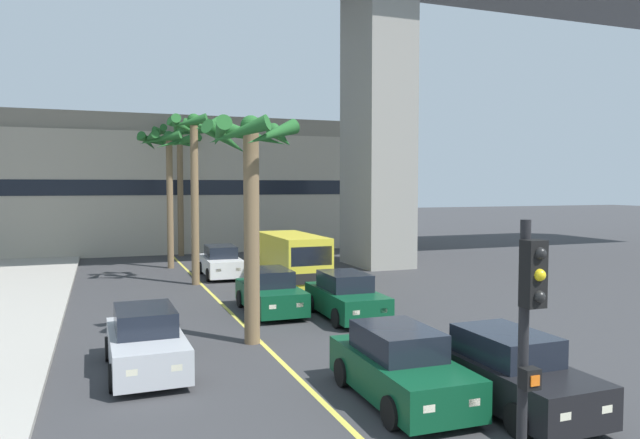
{
  "coord_description": "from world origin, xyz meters",
  "views": [
    {
      "loc": [
        -4.33,
        2.35,
        4.59
      ],
      "look_at": [
        0.0,
        14.0,
        3.87
      ],
      "focal_mm": 33.21,
      "sensor_mm": 36.0,
      "label": 1
    }
  ],
  "objects_px": {
    "car_queue_front": "(346,297)",
    "palm_tree_far_median": "(169,152)",
    "car_queue_fifth": "(221,262)",
    "car_queue_sixth": "(400,367)",
    "palm_tree_near_median": "(195,150)",
    "palm_tree_farthest_median": "(180,151)",
    "delivery_van": "(292,258)",
    "car_queue_second": "(270,292)",
    "car_queue_fourth": "(509,373)",
    "palm_tree_mid_median": "(250,172)",
    "traffic_light_median_near": "(527,350)",
    "car_queue_third": "(146,342)"
  },
  "relations": [
    {
      "from": "palm_tree_farthest_median",
      "to": "car_queue_fifth",
      "type": "bearing_deg",
      "value": -85.54
    },
    {
      "from": "palm_tree_near_median",
      "to": "palm_tree_mid_median",
      "type": "distance_m",
      "value": 10.94
    },
    {
      "from": "car_queue_fourth",
      "to": "car_queue_second",
      "type": "bearing_deg",
      "value": 101.55
    },
    {
      "from": "car_queue_third",
      "to": "car_queue_sixth",
      "type": "height_order",
      "value": "same"
    },
    {
      "from": "car_queue_front",
      "to": "car_queue_third",
      "type": "xyz_separation_m",
      "value": [
        -6.94,
        -3.74,
        0.0
      ]
    },
    {
      "from": "car_queue_fourth",
      "to": "car_queue_sixth",
      "type": "height_order",
      "value": "same"
    },
    {
      "from": "car_queue_second",
      "to": "car_queue_fifth",
      "type": "bearing_deg",
      "value": 90.35
    },
    {
      "from": "car_queue_fifth",
      "to": "car_queue_sixth",
      "type": "relative_size",
      "value": 1.0
    },
    {
      "from": "car_queue_front",
      "to": "car_queue_fourth",
      "type": "distance_m",
      "value": 8.82
    },
    {
      "from": "car_queue_sixth",
      "to": "palm_tree_farthest_median",
      "type": "bearing_deg",
      "value": 92.09
    },
    {
      "from": "delivery_van",
      "to": "palm_tree_near_median",
      "type": "xyz_separation_m",
      "value": [
        -4.02,
        2.0,
        4.93
      ]
    },
    {
      "from": "car_queue_second",
      "to": "car_queue_fifth",
      "type": "relative_size",
      "value": 0.99
    },
    {
      "from": "palm_tree_far_median",
      "to": "palm_tree_farthest_median",
      "type": "distance_m",
      "value": 5.81
    },
    {
      "from": "palm_tree_mid_median",
      "to": "palm_tree_far_median",
      "type": "height_order",
      "value": "palm_tree_far_median"
    },
    {
      "from": "palm_tree_mid_median",
      "to": "palm_tree_near_median",
      "type": "bearing_deg",
      "value": 89.69
    },
    {
      "from": "car_queue_second",
      "to": "car_queue_fifth",
      "type": "height_order",
      "value": "same"
    },
    {
      "from": "car_queue_front",
      "to": "palm_tree_far_median",
      "type": "relative_size",
      "value": 0.55
    },
    {
      "from": "palm_tree_far_median",
      "to": "car_queue_second",
      "type": "bearing_deg",
      "value": -80.89
    },
    {
      "from": "palm_tree_far_median",
      "to": "palm_tree_farthest_median",
      "type": "bearing_deg",
      "value": 77.38
    },
    {
      "from": "delivery_van",
      "to": "palm_tree_far_median",
      "type": "bearing_deg",
      "value": 119.48
    },
    {
      "from": "car_queue_third",
      "to": "palm_tree_farthest_median",
      "type": "distance_m",
      "value": 25.18
    },
    {
      "from": "car_queue_second",
      "to": "palm_tree_mid_median",
      "type": "height_order",
      "value": "palm_tree_mid_median"
    },
    {
      "from": "car_queue_front",
      "to": "palm_tree_mid_median",
      "type": "bearing_deg",
      "value": -151.4
    },
    {
      "from": "palm_tree_mid_median",
      "to": "delivery_van",
      "type": "bearing_deg",
      "value": 65.27
    },
    {
      "from": "delivery_van",
      "to": "car_queue_third",
      "type": "bearing_deg",
      "value": -124.26
    },
    {
      "from": "palm_tree_far_median",
      "to": "car_queue_fifth",
      "type": "bearing_deg",
      "value": -63.39
    },
    {
      "from": "car_queue_fifth",
      "to": "delivery_van",
      "type": "xyz_separation_m",
      "value": [
        2.49,
        -3.94,
        0.57
      ]
    },
    {
      "from": "car_queue_fourth",
      "to": "palm_tree_mid_median",
      "type": "height_order",
      "value": "palm_tree_mid_median"
    },
    {
      "from": "car_queue_third",
      "to": "car_queue_fifth",
      "type": "relative_size",
      "value": 1.0
    },
    {
      "from": "car_queue_third",
      "to": "palm_tree_mid_median",
      "type": "distance_m",
      "value": 5.49
    },
    {
      "from": "traffic_light_median_near",
      "to": "car_queue_fourth",
      "type": "bearing_deg",
      "value": 53.62
    },
    {
      "from": "car_queue_front",
      "to": "palm_tree_mid_median",
      "type": "xyz_separation_m",
      "value": [
        -3.88,
        -2.12,
        4.26
      ]
    },
    {
      "from": "car_queue_sixth",
      "to": "traffic_light_median_near",
      "type": "relative_size",
      "value": 0.98
    },
    {
      "from": "car_queue_second",
      "to": "palm_tree_near_median",
      "type": "height_order",
      "value": "palm_tree_near_median"
    },
    {
      "from": "car_queue_second",
      "to": "car_queue_third",
      "type": "relative_size",
      "value": 1.0
    },
    {
      "from": "car_queue_front",
      "to": "car_queue_second",
      "type": "bearing_deg",
      "value": 141.64
    },
    {
      "from": "delivery_van",
      "to": "palm_tree_near_median",
      "type": "bearing_deg",
      "value": 153.54
    },
    {
      "from": "car_queue_front",
      "to": "car_queue_fifth",
      "type": "height_order",
      "value": "same"
    },
    {
      "from": "car_queue_fourth",
      "to": "palm_tree_near_median",
      "type": "distance_m",
      "value": 18.79
    },
    {
      "from": "car_queue_fourth",
      "to": "delivery_van",
      "type": "relative_size",
      "value": 0.78
    },
    {
      "from": "car_queue_sixth",
      "to": "palm_tree_far_median",
      "type": "xyz_separation_m",
      "value": [
        -2.29,
        22.44,
        5.69
      ]
    },
    {
      "from": "palm_tree_near_median",
      "to": "palm_tree_farthest_median",
      "type": "relative_size",
      "value": 0.93
    },
    {
      "from": "delivery_van",
      "to": "car_queue_fifth",
      "type": "bearing_deg",
      "value": 122.25
    },
    {
      "from": "traffic_light_median_near",
      "to": "palm_tree_mid_median",
      "type": "bearing_deg",
      "value": 92.51
    },
    {
      "from": "car_queue_front",
      "to": "car_queue_second",
      "type": "height_order",
      "value": "same"
    },
    {
      "from": "car_queue_fourth",
      "to": "car_queue_fifth",
      "type": "relative_size",
      "value": 0.99
    },
    {
      "from": "car_queue_third",
      "to": "delivery_van",
      "type": "distance_m",
      "value": 12.7
    },
    {
      "from": "car_queue_sixth",
      "to": "palm_tree_near_median",
      "type": "bearing_deg",
      "value": 96.27
    },
    {
      "from": "car_queue_second",
      "to": "car_queue_third",
      "type": "height_order",
      "value": "same"
    },
    {
      "from": "car_queue_sixth",
      "to": "traffic_light_median_near",
      "type": "height_order",
      "value": "traffic_light_median_near"
    }
  ]
}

